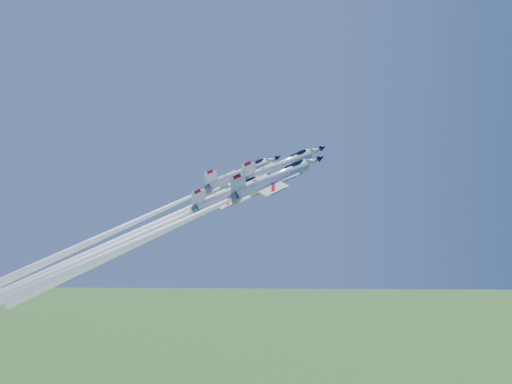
{
  "coord_description": "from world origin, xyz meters",
  "views": [
    {
      "loc": [
        1.68,
        -96.69,
        113.42
      ],
      "look_at": [
        0.0,
        0.0,
        102.69
      ],
      "focal_mm": 40.0,
      "sensor_mm": 36.0,
      "label": 1
    }
  ],
  "objects_px": {
    "jet_lead": "(150,226)",
    "jet_right": "(185,221)",
    "jet_left": "(129,224)",
    "jet_slot": "(146,232)"
  },
  "relations": [
    {
      "from": "jet_lead",
      "to": "jet_right",
      "type": "xyz_separation_m",
      "value": [
        6.66,
        -7.02,
        2.09
      ]
    },
    {
      "from": "jet_left",
      "to": "jet_right",
      "type": "relative_size",
      "value": 1.24
    },
    {
      "from": "jet_left",
      "to": "jet_right",
      "type": "xyz_separation_m",
      "value": [
        11.75,
        -13.45,
        2.9
      ]
    },
    {
      "from": "jet_lead",
      "to": "jet_left",
      "type": "xyz_separation_m",
      "value": [
        -5.09,
        6.44,
        -0.81
      ]
    },
    {
      "from": "jet_lead",
      "to": "jet_slot",
      "type": "distance_m",
      "value": 2.51
    },
    {
      "from": "jet_right",
      "to": "jet_slot",
      "type": "distance_m",
      "value": 8.62
    },
    {
      "from": "jet_lead",
      "to": "jet_right",
      "type": "distance_m",
      "value": 9.9
    },
    {
      "from": "jet_left",
      "to": "jet_lead",
      "type": "bearing_deg",
      "value": 17.05
    },
    {
      "from": "jet_left",
      "to": "jet_slot",
      "type": "distance_m",
      "value": 10.17
    },
    {
      "from": "jet_lead",
      "to": "jet_slot",
      "type": "height_order",
      "value": "jet_lead"
    }
  ]
}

